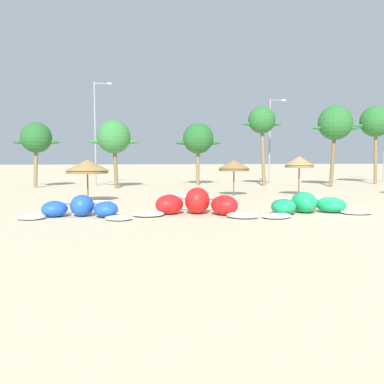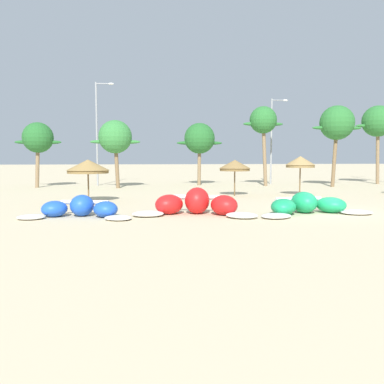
{
  "view_description": "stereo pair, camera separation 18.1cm",
  "coord_description": "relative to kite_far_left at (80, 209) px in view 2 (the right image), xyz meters",
  "views": [
    {
      "loc": [
        -10.35,
        -22.15,
        3.09
      ],
      "look_at": [
        -7.46,
        2.0,
        1.0
      ],
      "focal_mm": 39.64,
      "sensor_mm": 36.0,
      "label": 1
    },
    {
      "loc": [
        -10.17,
        -22.17,
        3.09
      ],
      "look_at": [
        -7.46,
        2.0,
        1.0
      ],
      "focal_mm": 39.64,
      "sensor_mm": 36.0,
      "label": 2
    }
  ],
  "objects": [
    {
      "name": "beach_umbrella_near_van",
      "position": [
        -0.46,
        6.93,
        1.96
      ],
      "size": [
        2.84,
        2.84,
        2.84
      ],
      "color": "brown",
      "rests_on": "ground"
    },
    {
      "name": "palm_leftmost",
      "position": [
        -6.92,
        20.72,
        4.33
      ],
      "size": [
        4.41,
        2.94,
        6.3
      ],
      "color": "#7F6647",
      "rests_on": "ground"
    },
    {
      "name": "beach_umbrella_middle",
      "position": [
        10.12,
        10.12,
        1.93
      ],
      "size": [
        2.41,
        2.41,
        2.78
      ],
      "color": "brown",
      "rests_on": "ground"
    },
    {
      "name": "beach_umbrella_near_palms",
      "position": [
        15.16,
        9.75,
        2.19
      ],
      "size": [
        2.27,
        2.27,
        3.06
      ],
      "color": "brown",
      "rests_on": "ground"
    },
    {
      "name": "lamppost_west",
      "position": [
        -1.45,
        22.94,
        5.42
      ],
      "size": [
        1.9,
        0.24,
        10.56
      ],
      "color": "gray",
      "rests_on": "ground"
    },
    {
      "name": "kite_left_of_center",
      "position": [
        11.88,
        -0.09,
        0.02
      ],
      "size": [
        6.61,
        3.66,
        1.14
      ],
      "color": "white",
      "rests_on": "ground"
    },
    {
      "name": "kite_far_left",
      "position": [
        0.0,
        0.0,
        0.0
      ],
      "size": [
        5.88,
        3.21,
        1.1
      ],
      "color": "white",
      "rests_on": "ground"
    },
    {
      "name": "kite_left",
      "position": [
        5.95,
        0.22,
        0.12
      ],
      "size": [
        6.55,
        3.84,
        1.41
      ],
      "color": "white",
      "rests_on": "ground"
    },
    {
      "name": "palm_right_of_gap",
      "position": [
        28.38,
        21.98,
        6.3
      ],
      "size": [
        5.05,
        3.37,
        8.49
      ],
      "color": "#7F6647",
      "rests_on": "ground"
    },
    {
      "name": "palm_left_of_gap",
      "position": [
        8.96,
        22.12,
        4.4
      ],
      "size": [
        4.76,
        3.17,
        6.46
      ],
      "color": "#7F6647",
      "rests_on": "ground"
    },
    {
      "name": "lamppost_west_center",
      "position": [
        17.13,
        23.34,
        4.73
      ],
      "size": [
        1.87,
        0.24,
        9.21
      ],
      "color": "gray",
      "rests_on": "ground"
    },
    {
      "name": "palm_center_left",
      "position": [
        15.24,
        20.47,
        6.13
      ],
      "size": [
        4.12,
        2.75,
        8.07
      ],
      "color": "#7F6647",
      "rests_on": "ground"
    },
    {
      "name": "palm_left",
      "position": [
        0.53,
        19.06,
        4.38
      ],
      "size": [
        4.72,
        3.14,
        6.44
      ],
      "color": "brown",
      "rests_on": "ground"
    },
    {
      "name": "palm_center_right",
      "position": [
        22.15,
        18.56,
        5.82
      ],
      "size": [
        5.08,
        3.39,
        8.02
      ],
      "color": "brown",
      "rests_on": "ground"
    },
    {
      "name": "ground_plane",
      "position": [
        13.43,
        0.47,
        -0.42
      ],
      "size": [
        260.0,
        260.0,
        0.0
      ],
      "primitive_type": "plane",
      "color": "beige"
    }
  ]
}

